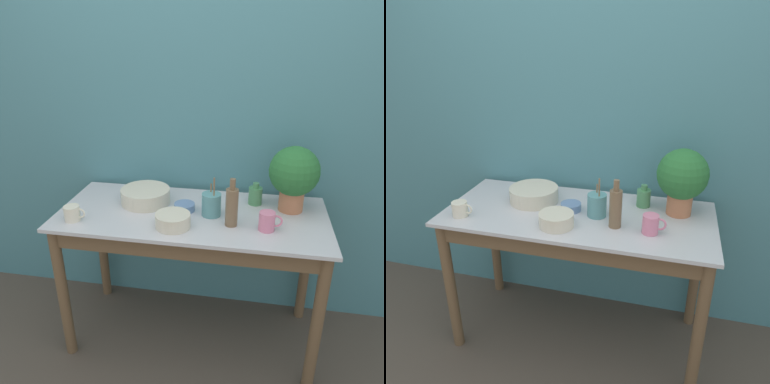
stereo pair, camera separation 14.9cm
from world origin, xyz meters
TOP-DOWN VIEW (x-y plane):
  - ground_plane at (0.00, 0.00)m, footprint 12.00×12.00m
  - wall_back at (0.00, 0.70)m, footprint 6.00×0.05m
  - counter_table at (0.00, 0.30)m, footprint 1.44×0.64m
  - potted_plant at (0.52, 0.45)m, footprint 0.26×0.26m
  - bowl_wash_large at (-0.28, 0.40)m, footprint 0.28×0.28m
  - bottle_tall at (0.22, 0.22)m, footprint 0.06×0.06m
  - bottle_short at (0.33, 0.49)m, footprint 0.08×0.08m
  - mug_pink at (0.40, 0.20)m, footprint 0.12×0.08m
  - mug_cream at (-0.59, 0.12)m, footprint 0.11×0.08m
  - bowl_small_cream at (-0.07, 0.15)m, footprint 0.18×0.18m
  - bowl_small_blue at (-0.04, 0.34)m, footprint 0.11×0.11m
  - utensil_cup at (0.11, 0.31)m, footprint 0.10×0.10m

SIDE VIEW (x-z plane):
  - ground_plane at x=0.00m, z-range 0.00..0.00m
  - counter_table at x=0.00m, z-range 0.26..1.09m
  - bowl_small_blue at x=-0.04m, z-range 0.84..0.88m
  - bowl_small_cream at x=-0.07m, z-range 0.84..0.91m
  - mug_cream at x=-0.59m, z-range 0.84..0.91m
  - bowl_wash_large at x=-0.28m, z-range 0.84..0.92m
  - mug_pink at x=0.40m, z-range 0.84..0.93m
  - bottle_short at x=0.33m, z-range 0.83..0.95m
  - utensil_cup at x=0.11m, z-range 0.79..1.01m
  - bottle_tall at x=0.22m, z-range 0.81..1.06m
  - potted_plant at x=0.52m, z-range 0.87..1.22m
  - wall_back at x=0.00m, z-range 0.00..2.40m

